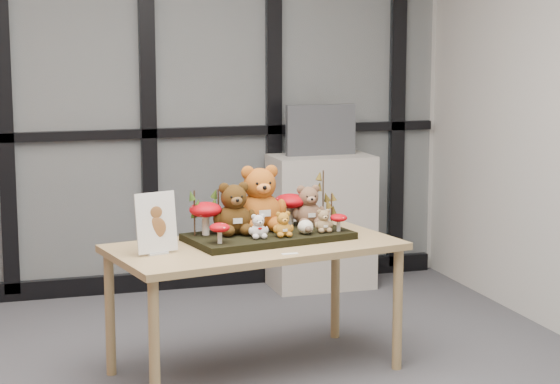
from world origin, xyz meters
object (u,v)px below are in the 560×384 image
object	(u,v)px
bear_beige_small	(323,219)
sign_holder	(156,226)
bear_white_bow	(258,225)
mushroom_front_right	(339,222)
cabinet	(321,221)
bear_small_yellow	(283,223)
bear_brown_medium	(234,206)
mushroom_back_right	(290,208)
monitor	(321,130)
mushroom_back_left	(206,217)
bear_tan_back	(308,203)
display_table	(255,257)
diorama_tray	(269,236)
plush_cream_hedgehog	(306,226)
bear_pooh_yellow	(260,194)
mushroom_front_left	(220,232)

from	to	relation	value
bear_beige_small	sign_holder	bearing A→B (deg)	175.27
bear_white_bow	mushroom_front_right	xyz separation A→B (m)	(0.44, 0.05, -0.02)
cabinet	bear_small_yellow	bearing A→B (deg)	-115.79
bear_white_bow	sign_holder	bearing A→B (deg)	174.56
bear_brown_medium	mushroom_back_right	xyz separation A→B (m)	(0.34, 0.13, -0.05)
cabinet	monitor	world-z (taller)	monitor
mushroom_back_left	sign_holder	world-z (taller)	sign_holder
bear_white_bow	mushroom_back_left	xyz separation A→B (m)	(-0.23, 0.15, 0.02)
bear_brown_medium	bear_tan_back	xyz separation A→B (m)	(0.43, 0.10, -0.03)
bear_tan_back	mushroom_back_left	bearing A→B (deg)	177.05
display_table	bear_beige_small	xyz separation A→B (m)	(0.37, 0.01, 0.17)
bear_beige_small	mushroom_back_left	world-z (taller)	mushroom_back_left
diorama_tray	bear_brown_medium	size ratio (longest dim) A/B	2.82
plush_cream_hedgehog	cabinet	distance (m)	1.68
bear_brown_medium	cabinet	xyz separation A→B (m)	(0.97, 1.42, -0.40)
bear_white_bow	mushroom_back_right	xyz separation A→B (m)	(0.25, 0.27, 0.03)
bear_brown_medium	bear_white_bow	size ratio (longest dim) A/B	2.16
bear_white_bow	mushroom_back_right	size ratio (longest dim) A/B	0.72
mushroom_back_right	bear_white_bow	bearing A→B (deg)	-133.03
bear_small_yellow	cabinet	xyz separation A→B (m)	(0.75, 1.55, -0.32)
bear_pooh_yellow	bear_brown_medium	xyz separation A→B (m)	(-0.16, -0.07, -0.04)
diorama_tray	monitor	world-z (taller)	monitor
monitor	sign_holder	bearing A→B (deg)	-130.68
mushroom_front_right	sign_holder	xyz separation A→B (m)	(-0.96, -0.10, 0.05)
diorama_tray	bear_tan_back	bearing A→B (deg)	16.12
display_table	bear_brown_medium	distance (m)	0.28
sign_holder	diorama_tray	bearing A→B (deg)	-2.50
bear_brown_medium	mushroom_back_right	distance (m)	0.37
diorama_tray	mushroom_front_right	world-z (taller)	mushroom_front_right
bear_small_yellow	bear_pooh_yellow	bearing A→B (deg)	95.41
plush_cream_hedgehog	monitor	world-z (taller)	monitor
bear_pooh_yellow	bear_beige_small	xyz separation A→B (m)	(0.29, -0.16, -0.12)
display_table	mushroom_front_right	size ratio (longest dim) A/B	15.51
mushroom_front_right	plush_cream_hedgehog	bearing A→B (deg)	-174.17
bear_white_bow	plush_cream_hedgehog	size ratio (longest dim) A/B	1.69
mushroom_front_left	bear_small_yellow	bearing A→B (deg)	10.66
bear_tan_back	bear_beige_small	xyz separation A→B (m)	(0.02, -0.19, -0.05)
bear_tan_back	cabinet	world-z (taller)	bear_tan_back
bear_small_yellow	monitor	world-z (taller)	monitor
plush_cream_hedgehog	monitor	size ratio (longest dim) A/B	0.17
mushroom_front_left	mushroom_front_right	world-z (taller)	mushroom_front_left
plush_cream_hedgehog	sign_holder	distance (m)	0.78
diorama_tray	cabinet	bearing A→B (deg)	50.22
diorama_tray	bear_brown_medium	distance (m)	0.24
monitor	mushroom_back_right	bearing A→B (deg)	-115.71
bear_tan_back	monitor	xyz separation A→B (m)	(0.54, 1.34, 0.24)
bear_pooh_yellow	bear_small_yellow	world-z (taller)	bear_pooh_yellow
plush_cream_hedgehog	bear_tan_back	bearing A→B (deg)	56.98
diorama_tray	bear_small_yellow	world-z (taller)	bear_small_yellow
display_table	mushroom_back_right	xyz separation A→B (m)	(0.26, 0.24, 0.20)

